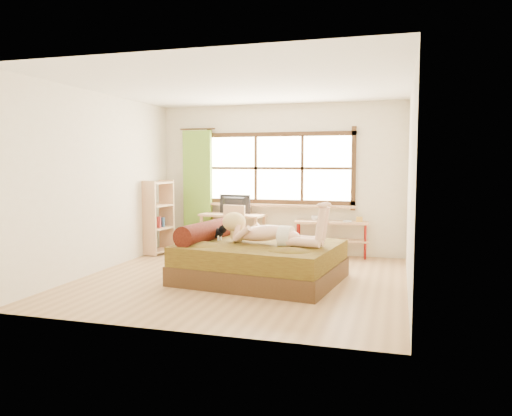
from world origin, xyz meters
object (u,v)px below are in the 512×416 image
(woman, at_px, (270,221))
(chair, at_px, (232,228))
(kitten, at_px, (215,231))
(desk, at_px, (233,219))
(bed, at_px, (257,260))
(pipe_shelf, at_px, (332,231))
(bookshelf, at_px, (158,217))

(woman, bearing_deg, chair, 132.08)
(kitten, height_order, desk, kitten)
(bed, bearing_deg, pipe_shelf, 76.53)
(kitten, distance_m, bookshelf, 2.15)
(woman, xyz_separation_m, kitten, (-0.87, 0.15, -0.19))
(kitten, bearing_deg, desk, 108.20)
(pipe_shelf, bearing_deg, woman, -110.49)
(bed, xyz_separation_m, desk, (-1.01, 1.92, 0.34))
(bed, xyz_separation_m, woman, (0.20, -0.06, 0.56))
(kitten, distance_m, chair, 1.48)
(bed, relative_size, bookshelf, 1.75)
(woman, height_order, kitten, woman)
(bookshelf, bearing_deg, pipe_shelf, 19.83)
(bed, bearing_deg, woman, -8.16)
(desk, height_order, chair, chair)
(bed, height_order, kitten, bed)
(kitten, distance_m, desk, 1.86)
(chair, bearing_deg, kitten, -75.68)
(bed, bearing_deg, kitten, 179.64)
(woman, height_order, pipe_shelf, woman)
(woman, bearing_deg, pipe_shelf, 82.05)
(woman, height_order, bookshelf, bookshelf)
(bed, height_order, bookshelf, bookshelf)
(chair, xyz_separation_m, pipe_shelf, (1.69, 0.49, -0.04))
(bookshelf, bearing_deg, desk, 28.07)
(bed, height_order, desk, bed)
(desk, relative_size, chair, 1.32)
(pipe_shelf, bearing_deg, bed, -116.00)
(woman, relative_size, bookshelf, 1.12)
(bed, xyz_separation_m, pipe_shelf, (0.78, 2.04, 0.18))
(kitten, bearing_deg, bed, -0.36)
(kitten, bearing_deg, woman, -2.21)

